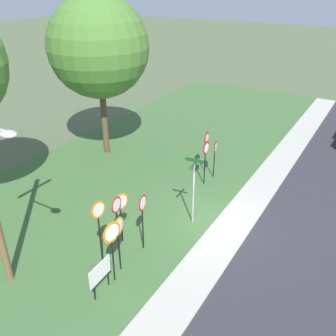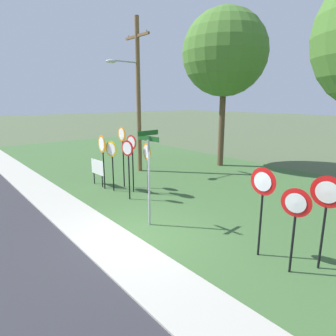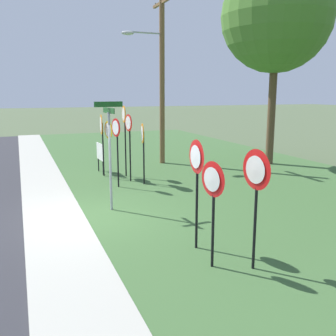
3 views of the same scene
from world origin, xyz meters
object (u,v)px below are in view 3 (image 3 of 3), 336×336
object	(u,v)px
stop_sign_near_left	(129,134)
yield_sign_near_right	(196,168)
stop_sign_far_center	(117,138)
street_name_post	(110,147)
utility_pole	(159,67)
yield_sign_far_left	(212,190)
stop_sign_far_right	(124,126)
yield_sign_near_left	(255,181)
stop_sign_near_right	(143,141)
notice_board	(100,153)
stop_sign_far_left	(109,137)
stop_sign_center_tall	(102,131)
oak_tree_left	(277,17)

from	to	relation	value
stop_sign_near_left	yield_sign_near_right	xyz separation A→B (m)	(6.70, -0.44, -0.05)
stop_sign_far_center	street_name_post	xyz separation A→B (m)	(2.57, -0.83, 0.08)
utility_pole	yield_sign_far_left	bearing A→B (deg)	-15.26
stop_sign_far_right	yield_sign_near_left	bearing A→B (deg)	4.49
stop_sign_near_right	notice_board	world-z (taller)	stop_sign_near_right
street_name_post	stop_sign_far_left	bearing A→B (deg)	162.49
stop_sign_far_left	stop_sign_far_right	bearing A→B (deg)	95.63
stop_sign_center_tall	notice_board	bearing A→B (deg)	-177.70
notice_board	yield_sign_near_left	bearing A→B (deg)	1.98
stop_sign_near_left	street_name_post	world-z (taller)	street_name_post
stop_sign_near_left	street_name_post	bearing A→B (deg)	-30.43
stop_sign_center_tall	stop_sign_far_center	bearing A→B (deg)	9.69
utility_pole	stop_sign_near_right	bearing A→B (deg)	-28.54
stop_sign_far_center	oak_tree_left	xyz separation A→B (m)	(-1.81, 7.88, 4.89)
street_name_post	oak_tree_left	size ratio (longest dim) A/B	0.34
yield_sign_near_right	utility_pole	world-z (taller)	utility_pole
stop_sign_far_right	utility_pole	xyz separation A→B (m)	(-2.23, 2.32, 2.45)
stop_sign_far_right	oak_tree_left	xyz separation A→B (m)	(-0.18, 7.15, 4.61)
yield_sign_near_left	notice_board	xyz separation A→B (m)	(-9.95, -0.87, -0.91)
stop_sign_near_left	stop_sign_near_right	world-z (taller)	stop_sign_near_left
stop_sign_near_right	yield_sign_near_right	xyz separation A→B (m)	(6.03, -0.77, 0.15)
stop_sign_near_left	street_name_post	xyz separation A→B (m)	(3.30, -1.50, 0.01)
stop_sign_far_left	stop_sign_center_tall	xyz separation A→B (m)	(-0.56, -0.16, 0.18)
yield_sign_near_right	utility_pole	distance (m)	10.58
stop_sign_far_right	oak_tree_left	size ratio (longest dim) A/B	0.31
utility_pole	oak_tree_left	xyz separation A→B (m)	(2.05, 4.83, 2.17)
yield_sign_near_left	street_name_post	bearing A→B (deg)	-166.75
stop_sign_near_right	stop_sign_near_left	bearing A→B (deg)	-142.82
stop_sign_far_right	stop_sign_center_tall	world-z (taller)	stop_sign_far_right
stop_sign_far_left	utility_pole	world-z (taller)	utility_pole
stop_sign_far_right	street_name_post	xyz separation A→B (m)	(4.20, -1.57, -0.20)
stop_sign_center_tall	street_name_post	size ratio (longest dim) A/B	0.80
stop_sign_near_left	stop_sign_near_right	distance (m)	0.77
yield_sign_near_left	yield_sign_far_left	distance (m)	0.81
yield_sign_far_left	street_name_post	xyz separation A→B (m)	(-4.34, -0.95, 0.29)
utility_pole	notice_board	bearing A→B (deg)	-69.09
stop_sign_near_left	oak_tree_left	xyz separation A→B (m)	(-1.08, 7.22, 4.83)
stop_sign_far_right	yield_sign_near_right	xyz separation A→B (m)	(7.60, -0.51, -0.26)
stop_sign_far_left	stop_sign_far_right	xyz separation A→B (m)	(-0.20, 0.68, 0.40)
yield_sign_near_left	street_name_post	xyz separation A→B (m)	(-4.71, -1.65, 0.09)
stop_sign_far_right	yield_sign_far_left	bearing A→B (deg)	-0.17
stop_sign_center_tall	notice_board	distance (m)	1.21
stop_sign_near_left	utility_pole	bearing A→B (deg)	136.63
yield_sign_near_right	stop_sign_center_tall	bearing A→B (deg)	-176.99
stop_sign_center_tall	utility_pole	world-z (taller)	utility_pole
utility_pole	notice_board	distance (m)	4.95
stop_sign_far_right	notice_board	xyz separation A→B (m)	(-1.04, -0.79, -1.21)
yield_sign_near_left	notice_board	size ratio (longest dim) A/B	1.88
stop_sign_near_left	oak_tree_left	bearing A→B (deg)	92.47
stop_sign_far_right	yield_sign_near_left	world-z (taller)	stop_sign_far_right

